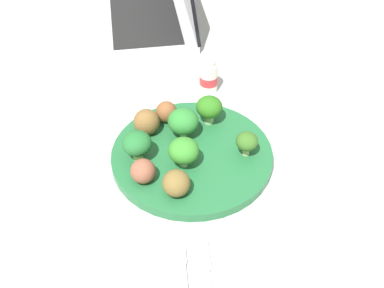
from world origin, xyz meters
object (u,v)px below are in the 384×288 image
(broccoli_floret_back_right, at_px, (184,151))
(broccoli_floret_back_left, at_px, (247,143))
(meatball_back_left, at_px, (147,122))
(yogurt_bottle, at_px, (209,78))
(meatball_front_right, at_px, (143,171))
(laptop, at_px, (155,6))
(napkin, at_px, (194,284))
(broccoli_floret_mid_left, at_px, (183,122))
(fork, at_px, (180,277))
(broccoli_floret_front_right, at_px, (137,144))
(broccoli_floret_far_rim, at_px, (209,108))
(plate, at_px, (192,156))
(knife, at_px, (206,277))
(meatball_mid_left, at_px, (166,112))
(meatball_mid_right, at_px, (176,183))

(broccoli_floret_back_right, height_order, broccoli_floret_back_left, broccoli_floret_back_right)
(meatball_back_left, bearing_deg, yogurt_bottle, -35.70)
(broccoli_floret_back_left, height_order, meatball_front_right, broccoli_floret_back_left)
(meatball_back_left, bearing_deg, laptop, 3.27)
(broccoli_floret_back_right, distance_m, napkin, 0.22)
(broccoli_floret_mid_left, relative_size, laptop, 0.16)
(broccoli_floret_back_right, height_order, fork, broccoli_floret_back_right)
(broccoli_floret_mid_left, height_order, broccoli_floret_back_left, broccoli_floret_mid_left)
(broccoli_floret_front_right, bearing_deg, napkin, -155.75)
(broccoli_floret_far_rim, height_order, meatball_back_left, broccoli_floret_far_rim)
(plate, height_order, broccoli_floret_back_right, broccoli_floret_back_right)
(broccoli_floret_far_rim, relative_size, knife, 0.37)
(plate, bearing_deg, broccoli_floret_far_rim, -18.44)
(plate, relative_size, broccoli_floret_far_rim, 5.14)
(broccoli_floret_front_right, relative_size, broccoli_floret_back_right, 1.02)
(plate, height_order, laptop, laptop)
(meatball_mid_left, bearing_deg, broccoli_floret_far_rim, -91.77)
(broccoli_floret_mid_left, xyz_separation_m, meatball_back_left, (0.01, 0.07, -0.01))
(laptop, bearing_deg, broccoli_floret_back_left, -157.41)
(broccoli_floret_back_left, distance_m, meatball_back_left, 0.18)
(broccoli_floret_far_rim, bearing_deg, broccoli_floret_mid_left, 131.53)
(plate, height_order, meatball_back_left, meatball_back_left)
(plate, height_order, meatball_front_right, meatball_front_right)
(broccoli_floret_far_rim, bearing_deg, napkin, 177.47)
(broccoli_floret_back_left, height_order, knife, broccoli_floret_back_left)
(broccoli_floret_back_left, distance_m, yogurt_bottle, 0.22)
(plate, distance_m, fork, 0.24)
(meatball_back_left, bearing_deg, broccoli_floret_far_rim, -73.73)
(broccoli_floret_front_right, height_order, meatball_mid_right, broccoli_floret_front_right)
(plate, relative_size, napkin, 1.65)
(meatball_mid_right, bearing_deg, broccoli_floret_mid_left, -1.46)
(plate, distance_m, broccoli_floret_back_right, 0.05)
(meatball_mid_right, relative_size, yogurt_bottle, 0.62)
(broccoli_floret_mid_left, xyz_separation_m, broccoli_floret_back_left, (-0.05, -0.11, -0.00))
(meatball_front_right, bearing_deg, broccoli_floret_back_left, -69.16)
(meatball_mid_right, bearing_deg, broccoli_floret_front_right, 42.89)
(broccoli_floret_back_right, height_order, meatball_mid_right, broccoli_floret_back_right)
(meatball_mid_right, height_order, fork, meatball_mid_right)
(plate, relative_size, meatball_front_right, 6.77)
(broccoli_floret_mid_left, height_order, knife, broccoli_floret_mid_left)
(broccoli_floret_back_left, bearing_deg, knife, 165.18)
(meatball_mid_right, height_order, meatball_mid_left, meatball_mid_right)
(broccoli_floret_back_left, bearing_deg, broccoli_floret_back_right, 104.56)
(broccoli_floret_mid_left, height_order, meatball_mid_left, broccoli_floret_mid_left)
(meatball_mid_left, bearing_deg, meatball_back_left, 136.86)
(meatball_front_right, distance_m, meatball_mid_right, 0.06)
(broccoli_floret_mid_left, distance_m, fork, 0.29)
(fork, xyz_separation_m, yogurt_bottle, (0.44, -0.03, 0.02))
(broccoli_floret_far_rim, distance_m, broccoli_floret_back_left, 0.11)
(broccoli_floret_front_right, height_order, napkin, broccoli_floret_front_right)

